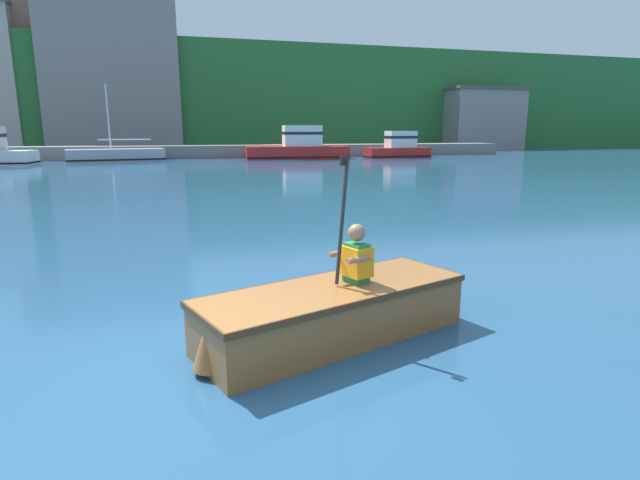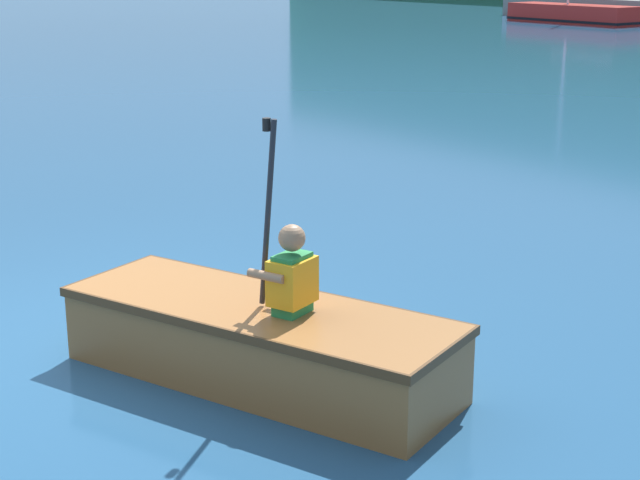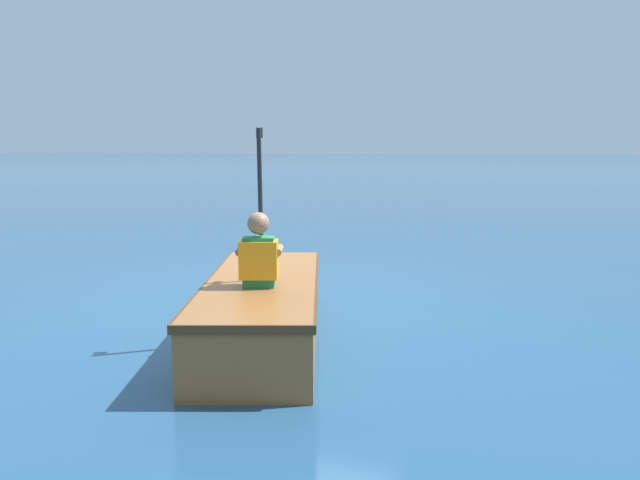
{
  "view_description": "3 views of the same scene",
  "coord_description": "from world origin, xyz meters",
  "views": [
    {
      "loc": [
        0.05,
        -3.7,
        1.97
      ],
      "look_at": [
        1.41,
        1.13,
        0.87
      ],
      "focal_mm": 28.0,
      "sensor_mm": 36.0,
      "label": 1
    },
    {
      "loc": [
        6.35,
        -2.69,
        2.68
      ],
      "look_at": [
        1.41,
        1.13,
        0.87
      ],
      "focal_mm": 55.0,
      "sensor_mm": 36.0,
      "label": 2
    },
    {
      "loc": [
        5.97,
        2.74,
        1.59
      ],
      "look_at": [
        1.41,
        1.13,
        0.87
      ],
      "focal_mm": 35.0,
      "sensor_mm": 36.0,
      "label": 3
    }
  ],
  "objects": [
    {
      "name": "ground_plane",
      "position": [
        0.0,
        0.0,
        0.0
      ],
      "size": [
        300.0,
        300.0,
        0.0
      ],
      "primitive_type": "plane",
      "color": "navy"
    },
    {
      "name": "rowboat_foreground",
      "position": [
        1.38,
        0.62,
        0.29
      ],
      "size": [
        2.84,
        1.74,
        0.52
      ],
      "color": "#935B2D",
      "rests_on": "ground"
    },
    {
      "name": "person_paddler",
      "position": [
        1.65,
        0.72,
        0.78
      ],
      "size": [
        0.41,
        0.42,
        1.22
      ],
      "color": "#267F3F",
      "rests_on": "rowboat_foreground"
    }
  ]
}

